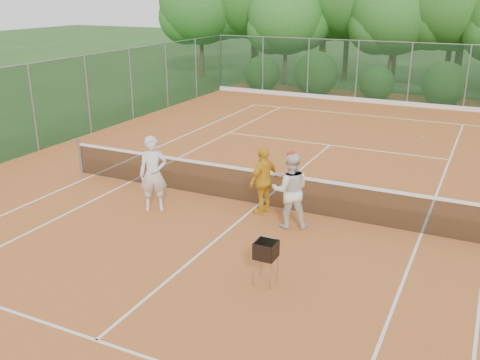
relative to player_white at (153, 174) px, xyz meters
The scene contains 12 objects.
ground 2.85m from the player_white, 31.88° to the left, with size 120.00×120.00×0.00m, color #24491A.
clay_court 2.85m from the player_white, 31.88° to the left, with size 18.00×36.00×0.02m, color #B56129.
tennis_net 2.71m from the player_white, 31.88° to the left, with size 11.97×0.10×1.10m.
player_white is the anchor object (origin of this frame).
player_center_grp 3.52m from the player_white, ahead, with size 1.09×0.99×1.86m.
player_yellow 2.78m from the player_white, 21.12° to the left, with size 1.01×0.42×1.72m, color gold.
ball_hopper 4.57m from the player_white, 28.42° to the right, with size 0.38×0.38×0.88m.
stray_ball_a 11.59m from the player_white, 87.64° to the left, with size 0.07×0.07×0.07m, color gold.
stray_ball_b 12.40m from the player_white, 66.38° to the left, with size 0.07×0.07×0.07m, color yellow.
stray_ball_c 11.62m from the player_white, 63.47° to the left, with size 0.07×0.07×0.07m, color #C6D932.
court_markings 2.84m from the player_white, 31.88° to the left, with size 11.03×23.83×0.01m.
fence_back 16.58m from the player_white, 82.12° to the left, with size 18.07×0.07×3.00m.
Camera 1 is at (5.22, -11.88, 5.30)m, focal length 40.00 mm.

